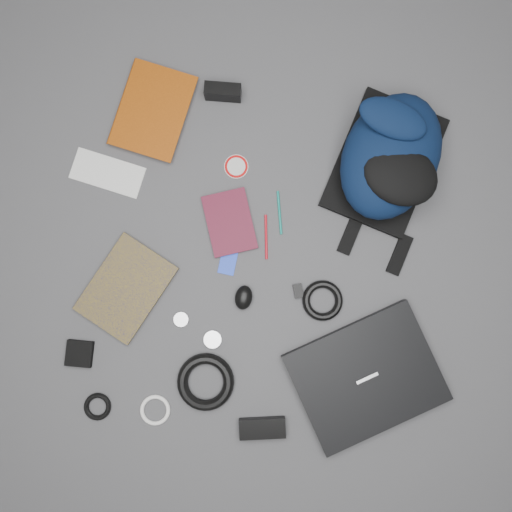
# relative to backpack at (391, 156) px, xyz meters

# --- Properties ---
(ground) EXTENTS (4.00, 4.00, 0.00)m
(ground) POSITION_rel_backpack_xyz_m (-0.35, -0.32, -0.09)
(ground) COLOR #4F4F51
(ground) RESTS_ON ground
(backpack) EXTENTS (0.40, 0.49, 0.18)m
(backpack) POSITION_rel_backpack_xyz_m (0.00, 0.00, 0.00)
(backpack) COLOR black
(backpack) RESTS_ON ground
(laptop) EXTENTS (0.51, 0.48, 0.04)m
(laptop) POSITION_rel_backpack_xyz_m (0.01, -0.64, -0.07)
(laptop) COLOR black
(laptop) RESTS_ON ground
(textbook_red) EXTENTS (0.25, 0.31, 0.03)m
(textbook_red) POSITION_rel_backpack_xyz_m (-0.81, 0.10, -0.07)
(textbook_red) COLOR #843507
(textbook_red) RESTS_ON ground
(comic_book) EXTENTS (0.30, 0.33, 0.02)m
(comic_book) POSITION_rel_backpack_xyz_m (-0.81, -0.42, -0.08)
(comic_book) COLOR #A38B0B
(comic_book) RESTS_ON ground
(envelope) EXTENTS (0.23, 0.14, 0.00)m
(envelope) POSITION_rel_backpack_xyz_m (-0.83, -0.12, -0.09)
(envelope) COLOR silver
(envelope) RESTS_ON ground
(dvd_case) EXTENTS (0.19, 0.22, 0.01)m
(dvd_case) POSITION_rel_backpack_xyz_m (-0.44, -0.23, -0.08)
(dvd_case) COLOR #430D1B
(dvd_case) RESTS_ON ground
(compact_camera) EXTENTS (0.11, 0.04, 0.06)m
(compact_camera) POSITION_rel_backpack_xyz_m (-0.51, 0.15, -0.06)
(compact_camera) COLOR black
(compact_camera) RESTS_ON ground
(sticker_disc) EXTENTS (0.10, 0.10, 0.00)m
(sticker_disc) POSITION_rel_backpack_xyz_m (-0.44, -0.06, -0.09)
(sticker_disc) COLOR silver
(sticker_disc) RESTS_ON ground
(pen_teal) EXTENTS (0.03, 0.13, 0.01)m
(pen_teal) POSITION_rel_backpack_xyz_m (-0.30, -0.19, -0.08)
(pen_teal) COLOR #0D786A
(pen_teal) RESTS_ON ground
(pen_red) EXTENTS (0.03, 0.13, 0.01)m
(pen_red) POSITION_rel_backpack_xyz_m (-0.33, -0.26, -0.08)
(pen_red) COLOR red
(pen_red) RESTS_ON ground
(id_badge) EXTENTS (0.06, 0.08, 0.00)m
(id_badge) POSITION_rel_backpack_xyz_m (-0.43, -0.35, -0.09)
(id_badge) COLOR blue
(id_badge) RESTS_ON ground
(usb_black) EXTENTS (0.03, 0.05, 0.01)m
(usb_black) POSITION_rel_backpack_xyz_m (-0.49, -0.25, -0.08)
(usb_black) COLOR black
(usb_black) RESTS_ON ground
(usb_silver) EXTENTS (0.03, 0.05, 0.01)m
(usb_silver) POSITION_rel_backpack_xyz_m (-0.41, -0.29, -0.08)
(usb_silver) COLOR silver
(usb_silver) RESTS_ON ground
(key_fob) EXTENTS (0.04, 0.05, 0.01)m
(key_fob) POSITION_rel_backpack_xyz_m (-0.21, -0.41, -0.08)
(key_fob) COLOR black
(key_fob) RESTS_ON ground
(mouse) EXTENTS (0.06, 0.08, 0.04)m
(mouse) POSITION_rel_backpack_xyz_m (-0.37, -0.45, -0.07)
(mouse) COLOR black
(mouse) RESTS_ON ground
(headphone_left) EXTENTS (0.06, 0.06, 0.01)m
(headphone_left) POSITION_rel_backpack_xyz_m (-0.55, -0.54, -0.08)
(headphone_left) COLOR #B3B2B5
(headphone_left) RESTS_ON ground
(headphone_right) EXTENTS (0.06, 0.06, 0.01)m
(headphone_right) POSITION_rel_backpack_xyz_m (-0.45, -0.59, -0.08)
(headphone_right) COLOR silver
(headphone_right) RESTS_ON ground
(cable_coil) EXTENTS (0.16, 0.16, 0.02)m
(cable_coil) POSITION_rel_backpack_xyz_m (-0.14, -0.43, -0.08)
(cable_coil) COLOR black
(cable_coil) RESTS_ON ground
(power_brick) EXTENTS (0.14, 0.08, 0.03)m
(power_brick) POSITION_rel_backpack_xyz_m (-0.28, -0.82, -0.07)
(power_brick) COLOR black
(power_brick) RESTS_ON ground
(power_cord_coil) EXTENTS (0.21, 0.21, 0.03)m
(power_cord_coil) POSITION_rel_backpack_xyz_m (-0.46, -0.71, -0.07)
(power_cord_coil) COLOR black
(power_cord_coil) RESTS_ON ground
(pouch) EXTENTS (0.08, 0.08, 0.02)m
(pouch) POSITION_rel_backpack_xyz_m (-0.84, -0.67, -0.08)
(pouch) COLOR black
(pouch) RESTS_ON ground
(earbud_coil) EXTENTS (0.10, 0.10, 0.02)m
(earbud_coil) POSITION_rel_backpack_xyz_m (-0.77, -0.82, -0.08)
(earbud_coil) COLOR black
(earbud_coil) RESTS_ON ground
(white_cable_coil) EXTENTS (0.10, 0.10, 0.01)m
(white_cable_coil) POSITION_rel_backpack_xyz_m (-0.60, -0.81, -0.08)
(white_cable_coil) COLOR white
(white_cable_coil) RESTS_ON ground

